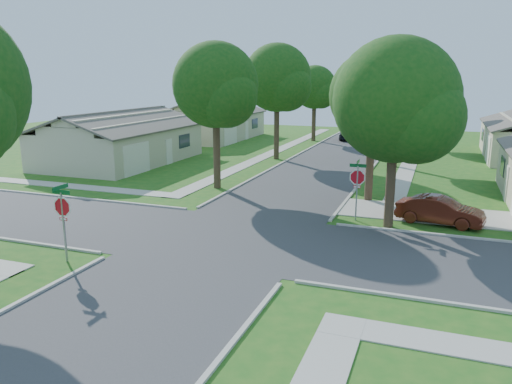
{
  "coord_description": "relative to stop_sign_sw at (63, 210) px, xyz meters",
  "views": [
    {
      "loc": [
        8.29,
        -18.98,
        6.89
      ],
      "look_at": [
        0.39,
        2.3,
        1.6
      ],
      "focal_mm": 35.0,
      "sensor_mm": 36.0,
      "label": 1
    }
  ],
  "objects": [
    {
      "name": "ground",
      "position": [
        4.7,
        4.7,
        -2.03
      ],
      "size": [
        100.0,
        100.0,
        0.0
      ],
      "primitive_type": "plane",
      "color": "#1C5918",
      "rests_on": "ground"
    },
    {
      "name": "road_ns",
      "position": [
        4.7,
        4.7,
        -2.03
      ],
      "size": [
        7.0,
        100.0,
        0.02
      ],
      "primitive_type": "cube",
      "color": "#333335",
      "rests_on": "ground"
    },
    {
      "name": "sidewalk_ne",
      "position": [
        10.8,
        30.7,
        -2.01
      ],
      "size": [
        1.2,
        40.0,
        0.04
      ],
      "primitive_type": "cube",
      "color": "#9E9B91",
      "rests_on": "ground"
    },
    {
      "name": "sidewalk_nw",
      "position": [
        -1.4,
        30.7,
        -2.01
      ],
      "size": [
        1.2,
        40.0,
        0.04
      ],
      "primitive_type": "cube",
      "color": "#9E9B91",
      "rests_on": "ground"
    },
    {
      "name": "driveway",
      "position": [
        12.6,
        11.8,
        -2.01
      ],
      "size": [
        8.8,
        3.6,
        0.05
      ],
      "primitive_type": "cube",
      "color": "#9E9B91",
      "rests_on": "ground"
    },
    {
      "name": "stop_sign_sw",
      "position": [
        0.0,
        0.0,
        0.0
      ],
      "size": [
        1.05,
        0.8,
        2.98
      ],
      "color": "gray",
      "rests_on": "ground"
    },
    {
      "name": "stop_sign_ne",
      "position": [
        9.4,
        9.4,
        0.0
      ],
      "size": [
        1.05,
        0.8,
        2.98
      ],
      "color": "gray",
      "rests_on": "ground"
    },
    {
      "name": "tree_e_near",
      "position": [
        9.45,
        13.71,
        3.61
      ],
      "size": [
        4.97,
        4.8,
        8.28
      ],
      "color": "#38281C",
      "rests_on": "ground"
    },
    {
      "name": "tree_e_mid",
      "position": [
        9.46,
        25.71,
        4.22
      ],
      "size": [
        5.59,
        5.4,
        9.21
      ],
      "color": "#38281C",
      "rests_on": "ground"
    },
    {
      "name": "tree_e_far",
      "position": [
        9.45,
        38.71,
        3.95
      ],
      "size": [
        5.17,
        5.0,
        8.72
      ],
      "color": "#38281C",
      "rests_on": "ground"
    },
    {
      "name": "tree_w_near",
      "position": [
        0.06,
        13.71,
        4.08
      ],
      "size": [
        5.38,
        5.2,
        8.97
      ],
      "color": "#38281C",
      "rests_on": "ground"
    },
    {
      "name": "tree_w_mid",
      "position": [
        0.06,
        25.71,
        4.46
      ],
      "size": [
        5.8,
        5.6,
        9.56
      ],
      "color": "#38281C",
      "rests_on": "ground"
    },
    {
      "name": "tree_w_far",
      "position": [
        0.05,
        38.71,
        3.48
      ],
      "size": [
        4.76,
        4.6,
        8.04
      ],
      "color": "#38281C",
      "rests_on": "ground"
    },
    {
      "name": "tree_ne_corner",
      "position": [
        11.06,
        8.91,
        3.56
      ],
      "size": [
        5.8,
        5.6,
        8.66
      ],
      "color": "#38281C",
      "rests_on": "ground"
    },
    {
      "name": "house_nw_near",
      "position": [
        -11.29,
        19.7,
        -0.51
      ],
      "size": [
        8.42,
        13.6,
        4.23
      ],
      "color": "#B1A78B",
      "rests_on": "ground"
    },
    {
      "name": "house_nw_far",
      "position": [
        -11.29,
        36.7,
        -0.51
      ],
      "size": [
        8.42,
        13.6,
        4.23
      ],
      "color": "#B1A78B",
      "rests_on": "ground"
    },
    {
      "name": "car_driveway",
      "position": [
        13.23,
        10.2,
        -1.37
      ],
      "size": [
        4.18,
        2.15,
        1.31
      ],
      "primitive_type": "imported",
      "rotation": [
        0.0,
        0.0,
        1.37
      ],
      "color": "#4A190F",
      "rests_on": "ground"
    },
    {
      "name": "car_curb_east",
      "position": [
        7.9,
        34.46,
        -1.25
      ],
      "size": [
        2.23,
        4.75,
        1.57
      ],
      "primitive_type": "imported",
      "rotation": [
        0.0,
        0.0,
        -0.08
      ],
      "color": "black",
      "rests_on": "ground"
    },
    {
      "name": "car_curb_west",
      "position": [
        3.5,
        40.94,
        -1.35
      ],
      "size": [
        2.25,
        4.8,
        1.35
      ],
      "primitive_type": "imported",
      "rotation": [
        0.0,
        0.0,
        3.22
      ],
      "color": "black",
      "rests_on": "ground"
    }
  ]
}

